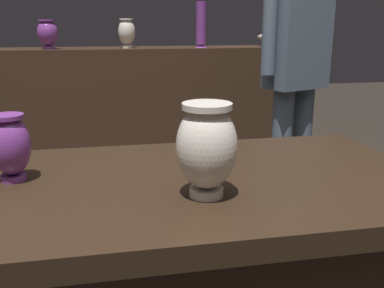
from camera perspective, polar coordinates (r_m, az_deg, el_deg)
back_display_shelf at (r=3.23m, az=-8.15°, el=3.58°), size 2.60×0.40×0.99m
vase_centerpiece at (r=0.90m, az=1.94°, el=-0.33°), size 0.13×0.13×0.20m
vase_tall_behind at (r=1.08m, az=-22.77°, el=-0.15°), size 0.09×0.09×0.16m
shelf_vase_left at (r=3.10m, az=-18.42°, el=13.66°), size 0.13×0.13×0.19m
shelf_vase_right at (r=3.17m, az=1.20°, el=15.27°), size 0.10×0.10×0.31m
shelf_vase_center at (r=3.13m, az=-8.56°, el=14.33°), size 0.12×0.12×0.20m
shelf_vase_far_right at (r=3.44m, az=9.47°, el=13.65°), size 0.11×0.11×0.09m
visitor_near_right at (r=2.36m, az=13.59°, el=11.08°), size 0.44×0.29×1.67m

